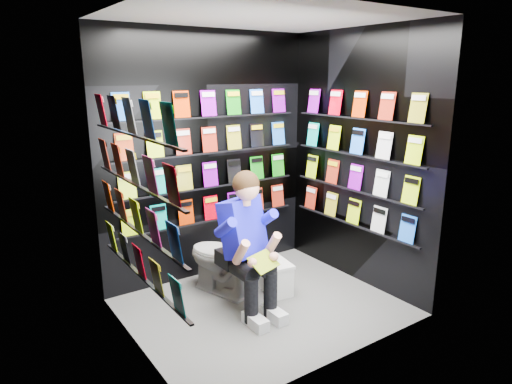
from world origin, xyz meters
TOP-DOWN VIEW (x-y plane):
  - floor at (0.00, 0.00)m, footprint 2.40×2.40m
  - ceiling at (0.00, 0.00)m, footprint 2.40×2.40m
  - wall_back at (0.00, 1.00)m, footprint 2.40×0.04m
  - wall_front at (0.00, -1.00)m, footprint 2.40×0.04m
  - wall_left at (-1.20, 0.00)m, footprint 0.04×2.00m
  - wall_right at (1.20, 0.00)m, footprint 0.04×2.00m
  - comics_back at (0.00, 0.97)m, footprint 2.10×0.06m
  - comics_left at (-1.17, 0.00)m, footprint 0.06×1.70m
  - comics_right at (1.17, 0.00)m, footprint 0.06×1.70m
  - toilet at (-0.15, 0.51)m, footprint 0.63×0.84m
  - longbox at (0.30, 0.21)m, footprint 0.28×0.43m
  - longbox_lid at (0.30, 0.21)m, footprint 0.30×0.45m
  - reader at (-0.15, 0.13)m, footprint 0.75×0.92m
  - held_comic at (-0.15, -0.22)m, footprint 0.32×0.24m

SIDE VIEW (x-z plane):
  - floor at x=0.00m, z-range 0.00..0.00m
  - longbox at x=0.30m, z-range 0.00..0.30m
  - longbox_lid at x=0.30m, z-range 0.30..0.33m
  - toilet at x=-0.15m, z-range 0.00..0.73m
  - held_comic at x=-0.15m, z-range 0.52..0.64m
  - reader at x=-0.15m, z-range 0.06..1.51m
  - wall_back at x=0.00m, z-range 0.00..2.60m
  - wall_front at x=0.00m, z-range 0.00..2.60m
  - wall_left at x=-1.20m, z-range 0.00..2.60m
  - wall_right at x=1.20m, z-range 0.00..2.60m
  - comics_back at x=0.00m, z-range 0.62..1.99m
  - comics_left at x=-1.17m, z-range 0.62..1.99m
  - comics_right at x=1.17m, z-range 0.62..1.99m
  - ceiling at x=0.00m, z-range 2.60..2.60m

